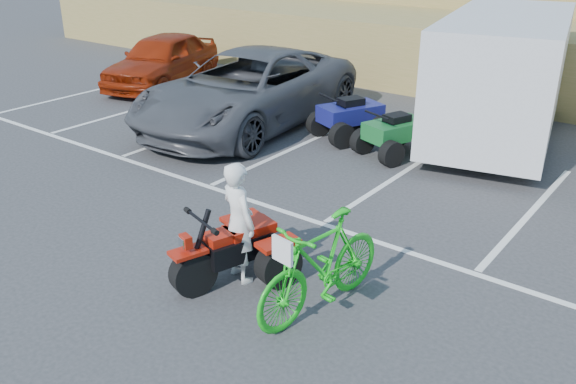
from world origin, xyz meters
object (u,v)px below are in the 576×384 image
Objects in this scene: rider at (239,222)px; red_trike_atv at (232,280)px; quad_atv_green at (394,155)px; cargo_trailer at (502,74)px; red_car at (162,60)px; green_dirt_bike at (321,265)px; grey_pickup at (248,89)px; quad_atv_blue at (349,138)px.

red_trike_atv is at bearing 90.00° from rider.
red_trike_atv is 1.08× the size of quad_atv_green.
red_car is at bearing 173.76° from cargo_trailer.
quad_atv_green is (-0.66, 5.94, -0.89)m from rider.
grey_pickup reaches higher than green_dirt_bike.
green_dirt_bike is 0.34× the size of cargo_trailer.
grey_pickup is at bearing -140.88° from quad_atv_blue.
grey_pickup reaches higher than quad_atv_green.
cargo_trailer reaches higher than rider.
red_trike_atv is 1.02× the size of quad_atv_blue.
red_trike_atv is at bearing -48.21° from quad_atv_blue.
grey_pickup is at bearing 146.33° from red_trike_atv.
grey_pickup is at bearing -32.70° from rider.
green_dirt_bike is at bearing -47.43° from grey_pickup.
rider is 1.06× the size of quad_atv_blue.
rider is at bearing -47.47° from quad_atv_blue.
red_trike_atv is at bearing -107.29° from cargo_trailer.
red_trike_atv is 6.80m from quad_atv_blue.
red_car is 7.60m from quad_atv_blue.
grey_pickup is 4.17× the size of quad_atv_green.
green_dirt_bike is 0.34× the size of grey_pickup.
green_dirt_bike is at bearing -50.74° from quad_atv_green.
red_trike_atv is 12.10m from red_car.
quad_atv_blue is 1.05× the size of quad_atv_green.
red_car is at bearing -19.37° from rider.
cargo_trailer is at bearing -77.09° from rider.
cargo_trailer is 3.17m from quad_atv_green.
rider is 0.79× the size of green_dirt_bike.
red_car is (-9.54, 7.40, 0.82)m from red_trike_atv.
grey_pickup reaches higher than red_car.
cargo_trailer is 4.11× the size of quad_atv_green.
red_trike_atv is 8.65m from cargo_trailer.
rider is 0.27× the size of grey_pickup.
green_dirt_bike is at bearing -50.24° from red_car.
red_trike_atv is 0.90m from rider.
grey_pickup is at bearing 145.69° from green_dirt_bike.
red_trike_atv reaches higher than quad_atv_blue.
grey_pickup is (-6.05, 5.63, 0.25)m from green_dirt_bike.
quad_atv_blue is (-3.46, 6.31, -0.67)m from green_dirt_bike.
rider reaches higher than green_dirt_bike.
cargo_trailer is at bearing 59.88° from quad_atv_blue.
grey_pickup reaches higher than rider.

